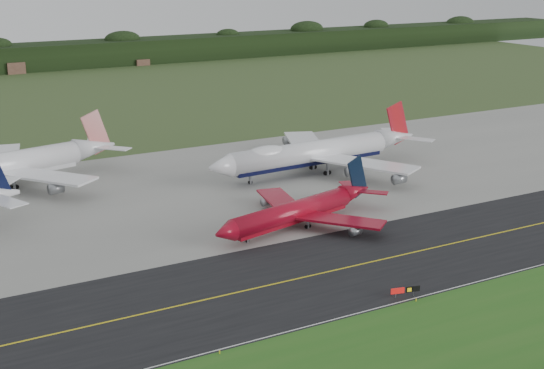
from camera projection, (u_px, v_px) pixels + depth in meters
The scene contains 13 objects.
ground at pixel (338, 259), 135.16m from camera, with size 600.00×600.00×0.00m, color #384E24.
grass_verge at pixel (477, 342), 105.78m from camera, with size 400.00×30.00×0.01m, color #27601C.
taxiway at pixel (350, 267), 131.80m from camera, with size 400.00×32.00×0.02m, color black.
apron at pixel (217, 187), 177.96m from camera, with size 400.00×78.00×0.01m, color gray.
taxiway_centreline at pixel (350, 267), 131.79m from camera, with size 400.00×0.40×0.00m, color gold.
taxiway_edge_line at pixel (407, 300), 118.78m from camera, with size 400.00×0.25×0.00m, color silver.
horizon_treeline at pixel (22, 59), 363.38m from camera, with size 700.00×25.00×12.00m.
jet_ba_747 at pixel (316, 152), 188.38m from camera, with size 61.99×51.27×15.58m.
jet_red_737 at pixel (300, 211), 151.34m from camera, with size 42.08×33.65×11.49m.
jet_star_tail at pixel (6, 166), 176.81m from camera, with size 57.75×47.53×15.33m.
taxiway_sign at pixel (405, 290), 119.73m from camera, with size 4.86×1.32×1.65m.
edge_marker_left at pixel (220, 352), 102.68m from camera, with size 0.16×0.16×0.50m, color yellow.
edge_marker_center at pixel (416, 300), 118.36m from camera, with size 0.16×0.16×0.50m, color yellow.
Camera 1 is at (-70.97, -104.43, 51.39)m, focal length 50.00 mm.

